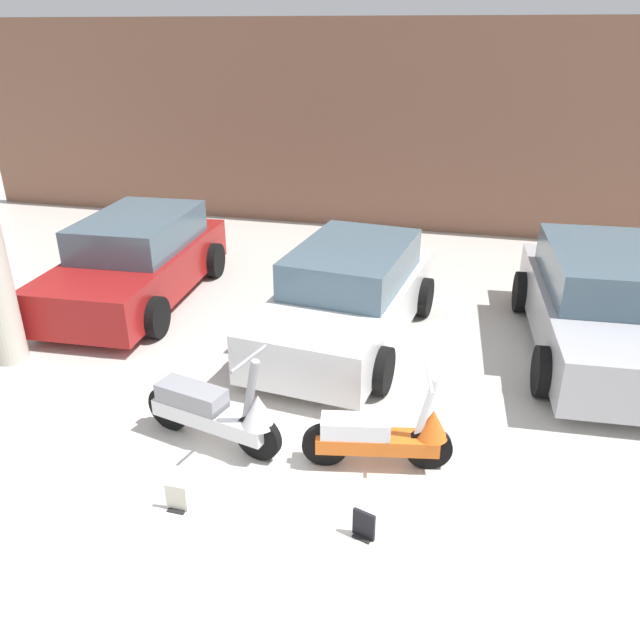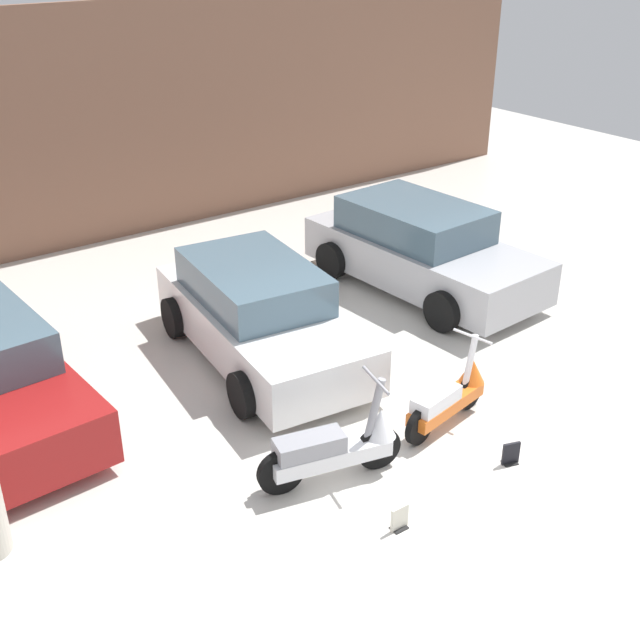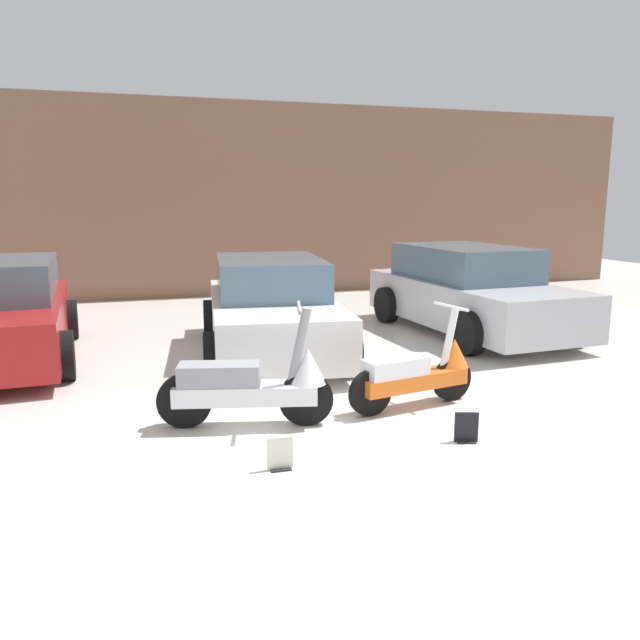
{
  "view_description": "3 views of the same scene",
  "coord_description": "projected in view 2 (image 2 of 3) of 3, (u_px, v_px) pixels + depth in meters",
  "views": [
    {
      "loc": [
        1.33,
        -3.97,
        3.85
      ],
      "look_at": [
        -0.23,
        2.28,
        0.83
      ],
      "focal_mm": 35.0,
      "sensor_mm": 36.0,
      "label": 1
    },
    {
      "loc": [
        -5.08,
        -4.51,
        5.29
      ],
      "look_at": [
        -0.06,
        2.35,
        0.99
      ],
      "focal_mm": 45.0,
      "sensor_mm": 36.0,
      "label": 2
    },
    {
      "loc": [
        -1.94,
        -4.51,
        2.03
      ],
      "look_at": [
        0.2,
        2.48,
        0.62
      ],
      "focal_mm": 35.0,
      "sensor_mm": 36.0,
      "label": 3
    }
  ],
  "objects": [
    {
      "name": "placard_near_left_scooter",
      "position": [
        399.0,
        519.0,
        7.69
      ],
      "size": [
        0.2,
        0.12,
        0.26
      ],
      "rotation": [
        0.0,
        0.0,
        -0.02
      ],
      "color": "black",
      "rests_on": "ground_plane"
    },
    {
      "name": "car_rear_center",
      "position": [
        260.0,
        314.0,
        10.53
      ],
      "size": [
        2.13,
        3.89,
        1.27
      ],
      "rotation": [
        0.0,
        0.0,
        -1.69
      ],
      "color": "white",
      "rests_on": "ground_plane"
    },
    {
      "name": "scooter_front_right",
      "position": [
        450.0,
        396.0,
        9.2
      ],
      "size": [
        1.43,
        0.58,
        1.0
      ],
      "rotation": [
        0.0,
        0.0,
        0.19
      ],
      "color": "black",
      "rests_on": "ground_plane"
    },
    {
      "name": "ground_plane",
      "position": [
        458.0,
        486.0,
        8.31
      ],
      "size": [
        28.0,
        28.0,
        0.0
      ],
      "primitive_type": "plane",
      "color": "silver"
    },
    {
      "name": "wall_back",
      "position": [
        99.0,
        127.0,
        13.79
      ],
      "size": [
        19.6,
        0.12,
        4.07
      ],
      "primitive_type": "cube",
      "color": "#845B47",
      "rests_on": "ground_plane"
    },
    {
      "name": "scooter_front_left",
      "position": [
        337.0,
        446.0,
        8.27
      ],
      "size": [
        1.57,
        0.7,
        1.11
      ],
      "rotation": [
        0.0,
        0.0,
        -0.24
      ],
      "color": "black",
      "rests_on": "ground_plane"
    },
    {
      "name": "placard_near_right_scooter",
      "position": [
        511.0,
        454.0,
        8.61
      ],
      "size": [
        0.2,
        0.16,
        0.26
      ],
      "rotation": [
        0.0,
        0.0,
        -0.32
      ],
      "color": "black",
      "rests_on": "ground_plane"
    },
    {
      "name": "car_rear_right",
      "position": [
        421.0,
        249.0,
        12.52
      ],
      "size": [
        2.07,
        4.0,
        1.33
      ],
      "rotation": [
        0.0,
        0.0,
        -1.51
      ],
      "color": "#B7B7BC",
      "rests_on": "ground_plane"
    }
  ]
}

